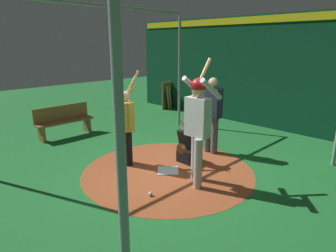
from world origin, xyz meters
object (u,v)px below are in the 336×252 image
Objects in this scene: batter at (198,120)px; visitor at (126,123)px; catcher at (188,146)px; bench at (64,121)px; home_plate at (168,170)px; umpire at (212,111)px; baseball_0 at (150,194)px; bat_rack at (169,96)px.

visitor is (0.34, -1.63, -0.29)m from batter.
bench is at bearing -74.65° from catcher.
batter is at bearing 50.42° from catcher.
home_plate is 0.44× the size of catcher.
home_plate is 1.40m from batter.
batter is 1.69m from visitor.
umpire is 1.13× the size of bench.
catcher reaches higher than bench.
visitor is (1.81, -0.84, -0.09)m from umpire.
batter is 1.50m from baseball_0.
bat_rack is (-4.58, -3.31, -0.41)m from visitor.
catcher is (-0.64, -0.03, 0.36)m from home_plate.
umpire is 2.64m from baseball_0.
home_plate is 1.31m from visitor.
catcher reaches higher than home_plate.
visitor is 1.86× the size of bat_rack.
visitor is at bearing -41.15° from catcher.
catcher is 0.54× the size of umpire.
visitor is (0.98, -0.85, 0.54)m from catcher.
umpire is 23.88× the size of baseball_0.
visitor reaches higher than home_plate.
umpire is at bearing 171.86° from visitor.
bench is at bearing -72.61° from visitor.
batter is 1.15× the size of visitor.
bat_rack is at bearing -127.40° from visitor.
catcher is 1.40m from visitor.
batter reaches higher than home_plate.
umpire is at bearing -151.77° from batter.
bench is at bearing -84.29° from home_plate.
bench is at bearing 6.02° from bat_rack.
batter is 4.53m from bench.
batter is at bearing 166.36° from baseball_0.
batter reaches higher than baseball_0.
bat_rack is at bearing -130.65° from batter.
baseball_0 is (0.59, 1.40, -0.87)m from visitor.
bench is 4.28m from baseball_0.
batter is 1.44× the size of bench.
visitor is at bearing 35.88° from bat_rack.
visitor reaches higher than umpire.
visitor is at bearing -69.09° from home_plate.
bench is at bearing -63.33° from umpire.
umpire is at bearing -166.83° from baseball_0.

